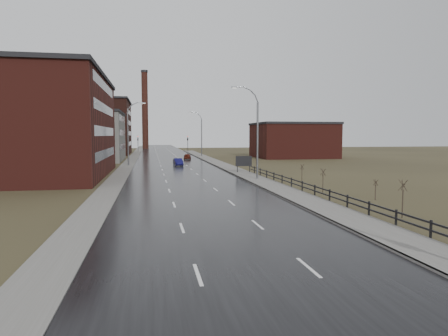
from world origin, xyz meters
name	(u,v)px	position (x,y,z in m)	size (l,w,h in m)	color
ground	(288,317)	(0.00, 0.00, 0.00)	(320.00, 320.00, 0.00)	#2D2819
road	(174,166)	(0.00, 60.00, 0.03)	(14.00, 300.00, 0.06)	black
sidewalk_right	(258,180)	(8.60, 35.00, 0.09)	(3.20, 180.00, 0.18)	#595651
curb_right	(245,180)	(7.08, 35.00, 0.09)	(0.16, 180.00, 0.18)	slate
sidewalk_left	(127,166)	(-8.20, 60.00, 0.06)	(2.40, 260.00, 0.12)	#595651
warehouse_near	(18,125)	(-20.99, 45.00, 6.76)	(22.44, 28.56, 13.50)	#471914
warehouse_mid	(84,136)	(-17.99, 78.00, 5.26)	(16.32, 20.40, 10.50)	slate
warehouse_far	(82,127)	(-22.99, 108.00, 7.76)	(26.52, 24.48, 15.50)	#331611
building_right	(293,140)	(30.30, 82.00, 4.26)	(18.36, 16.32, 8.50)	#471914
smokestack	(145,109)	(-6.00, 150.00, 15.50)	(2.70, 2.70, 30.70)	#331611
streetlight_right_mid	(255,132)	(8.50, 36.00, 5.84)	(3.36, 0.28, 11.35)	slate
streetlight_left	(130,133)	(-7.70, 62.00, 5.84)	(3.36, 0.28, 11.35)	slate
streetlight_right_far	(200,134)	(8.50, 90.00, 5.84)	(3.36, 0.28, 11.35)	slate
guardrail	(333,195)	(10.30, 18.31, 0.71)	(0.10, 53.05, 1.10)	black
shrub_c	(403,198)	(12.43, 12.50, 1.36)	(0.61, 0.64, 2.57)	#382D23
shrub_d	(376,189)	(14.68, 19.46, 0.94)	(0.43, 0.45, 1.78)	#382D23
shrub_e	(323,180)	(12.18, 24.45, 1.23)	(0.55, 0.58, 2.32)	#382D23
shrub_f	(302,172)	(13.72, 33.75, 1.08)	(0.49, 0.51, 2.04)	#382D23
billboard	(244,162)	(9.10, 44.54, 1.70)	(2.38, 0.17, 2.50)	black
traffic_light_left	(138,138)	(-8.00, 120.00, 4.60)	(0.58, 2.73, 5.30)	black
traffic_light_right	(188,138)	(8.00, 120.00, 4.60)	(0.58, 2.73, 5.30)	black
car_near	(178,162)	(0.73, 59.80, 0.66)	(1.39, 3.99, 1.32)	#100E49
car_far	(187,157)	(4.02, 77.78, 0.67)	(1.58, 3.92, 1.34)	#50180D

